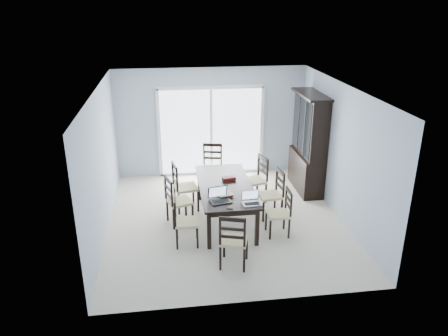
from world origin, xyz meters
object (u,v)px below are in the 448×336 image
at_px(dining_table, 225,189).
at_px(laptop_dark, 220,199).
at_px(chair_left_near, 181,216).
at_px(chair_end_near, 233,236).
at_px(chair_end_far, 212,161).
at_px(chair_right_near, 283,207).
at_px(chair_right_far, 258,174).
at_px(chair_right_mid, 275,189).
at_px(hot_tub, 171,143).
at_px(chair_left_far, 181,182).
at_px(china_hutch, 308,144).
at_px(cell_phone, 230,208).
at_px(chair_left_mid, 174,196).
at_px(laptop_silver, 252,201).
at_px(game_box, 229,179).

height_order(dining_table, laptop_dark, laptop_dark).
distance_m(chair_left_near, chair_end_near, 1.16).
xyz_separation_m(chair_end_far, laptop_dark, (-0.12, -2.39, 0.19)).
bearing_deg(chair_right_near, chair_end_near, 132.44).
distance_m(chair_end_far, laptop_dark, 2.40).
bearing_deg(chair_end_near, chair_right_near, 58.80).
relative_size(chair_right_near, chair_right_far, 0.89).
distance_m(chair_right_mid, hot_tub, 3.93).
relative_size(chair_left_far, chair_right_far, 1.03).
distance_m(china_hutch, cell_phone, 3.08).
distance_m(dining_table, hot_tub, 3.59).
relative_size(dining_table, chair_left_far, 1.88).
bearing_deg(china_hutch, hot_tub, 143.42).
xyz_separation_m(chair_left_mid, chair_right_near, (1.94, -0.64, -0.05)).
height_order(china_hutch, laptop_silver, china_hutch).
xyz_separation_m(chair_end_far, laptop_silver, (0.41, -2.56, 0.19)).
bearing_deg(chair_left_mid, laptop_dark, 31.76).
xyz_separation_m(laptop_dark, game_box, (0.29, 0.95, -0.03)).
relative_size(chair_left_far, chair_right_mid, 1.05).
relative_size(chair_left_near, laptop_dark, 2.58).
bearing_deg(chair_left_far, chair_end_far, 134.99).
height_order(dining_table, chair_end_far, chair_end_far).
bearing_deg(hot_tub, chair_end_near, -80.44).
xyz_separation_m(chair_left_far, game_box, (0.93, -0.35, 0.16)).
distance_m(cell_phone, hot_tub, 4.56).
bearing_deg(hot_tub, chair_right_mid, -60.41).
bearing_deg(china_hutch, chair_right_near, -118.94).
bearing_deg(chair_left_mid, chair_left_far, 149.19).
distance_m(chair_end_near, cell_phone, 0.65).
relative_size(chair_right_near, hot_tub, 0.49).
height_order(chair_left_near, game_box, chair_left_near).
distance_m(chair_left_far, chair_right_far, 1.66).
distance_m(chair_right_mid, game_box, 0.92).
distance_m(chair_left_mid, hot_tub, 3.49).
relative_size(chair_left_far, chair_right_near, 1.15).
relative_size(dining_table, chair_right_mid, 1.97).
height_order(china_hutch, game_box, china_hutch).
bearing_deg(chair_right_far, laptop_silver, 147.89).
bearing_deg(laptop_silver, china_hutch, 48.16).
height_order(chair_end_near, laptop_dark, chair_end_near).
bearing_deg(game_box, chair_right_near, -46.44).
xyz_separation_m(laptop_dark, laptop_silver, (0.53, -0.17, -0.01)).
xyz_separation_m(chair_end_far, cell_phone, (0.01, -2.67, 0.14)).
xyz_separation_m(chair_left_mid, chair_right_far, (1.79, 0.84, 0.01)).
xyz_separation_m(game_box, hot_tub, (-1.06, 3.23, -0.27)).
xyz_separation_m(chair_left_mid, chair_left_far, (0.15, 0.61, 0.03)).
xyz_separation_m(chair_left_far, chair_end_near, (0.73, -2.21, -0.03)).
bearing_deg(chair_end_near, chair_right_mid, 73.89).
distance_m(chair_right_mid, laptop_silver, 1.15).
distance_m(dining_table, chair_left_far, 1.01).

